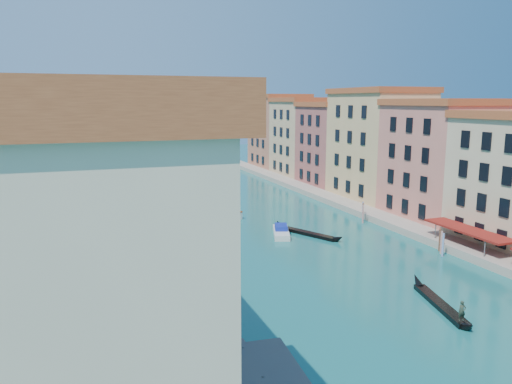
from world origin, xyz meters
The scene contains 8 objects.
left_bank_palazzos centered at (-26.00, 64.68, 9.71)m, with size 12.80×128.40×21.00m.
right_bank_palazzos centered at (30.00, 65.00, 9.75)m, with size 12.80×128.40×21.00m.
quay centered at (22.00, 65.00, 0.50)m, with size 4.00×140.00×1.00m, color gray.
vaporetto_far centered at (-5.10, 74.00, 1.40)m, with size 13.74×20.80×3.11m.
gondola_fore centered at (7.95, 26.76, 0.41)m, with size 3.89×11.97×2.42m.
gondola_far centered at (7.35, 53.74, 0.36)m, with size 6.25×11.51×1.75m.
motorboat_mid centered at (3.90, 54.88, 0.53)m, with size 4.19×6.94×1.37m.
motorboat_far centered at (2.42, 97.03, 0.57)m, with size 2.67×7.15×1.45m.
Camera 1 is at (-22.63, -8.07, 18.61)m, focal length 35.00 mm.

